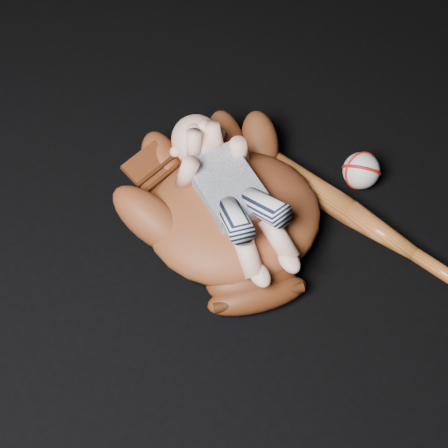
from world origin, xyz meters
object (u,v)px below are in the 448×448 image
Objects in this scene: baseball_glove at (233,210)px; newborn_baby at (235,195)px; baseball_bat at (363,221)px; baseball at (361,171)px.

baseball_glove is 0.05m from newborn_baby.
baseball_bat is 0.10m from baseball.
baseball is at bearing 56.79° from baseball_bat.
newborn_baby is 0.67× the size of baseball_bat.
baseball is (0.26, -0.02, -0.08)m from newborn_baby.
baseball_glove reaches higher than baseball.
baseball_bat is (0.20, -0.10, -0.09)m from newborn_baby.
baseball is (0.26, -0.02, -0.03)m from baseball_glove.
baseball_glove is at bearing 175.42° from baseball.
baseball_glove is 0.23m from baseball_bat.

